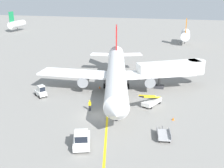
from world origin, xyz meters
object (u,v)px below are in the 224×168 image
(baggage_tug_near_wing, at_px, (41,92))
(belt_loader_forward_hold, at_px, (151,101))
(ground_crew_marshaller, at_px, (90,105))
(safety_cone_nose_right, at_px, (173,119))
(pushback_tug, at_px, (82,140))
(jet_bridge, at_px, (175,68))
(airliner, at_px, (116,73))
(baggage_cart_loaded, at_px, (164,135))
(safety_cone_nose_left, at_px, (100,87))

(baggage_tug_near_wing, relative_size, belt_loader_forward_hold, 0.53)
(ground_crew_marshaller, relative_size, safety_cone_nose_right, 3.86)
(pushback_tug, height_order, safety_cone_nose_right, pushback_tug)
(jet_bridge, height_order, baggage_tug_near_wing, jet_bridge)
(jet_bridge, distance_m, safety_cone_nose_right, 15.11)
(baggage_tug_near_wing, xyz_separation_m, ground_crew_marshaller, (9.96, -3.33, -0.02))
(pushback_tug, xyz_separation_m, ground_crew_marshaller, (-2.48, 9.96, -0.08))
(belt_loader_forward_hold, bearing_deg, airliner, 144.12)
(baggage_cart_loaded, xyz_separation_m, safety_cone_nose_left, (-13.05, 15.44, -0.25))
(jet_bridge, bearing_deg, baggage_cart_loaded, -90.92)
(belt_loader_forward_hold, xyz_separation_m, safety_cone_nose_left, (-10.31, 5.64, -0.56))
(jet_bridge, xyz_separation_m, safety_cone_nose_left, (-13.38, -4.64, -3.32))
(belt_loader_forward_hold, bearing_deg, baggage_cart_loaded, -74.36)
(airliner, bearing_deg, safety_cone_nose_left, 169.64)
(pushback_tug, relative_size, belt_loader_forward_hold, 0.79)
(baggage_tug_near_wing, distance_m, belt_loader_forward_hold, 18.71)
(jet_bridge, height_order, safety_cone_nose_left, jet_bridge)
(ground_crew_marshaller, bearing_deg, jet_bridge, 51.17)
(airliner, bearing_deg, safety_cone_nose_right, -41.87)
(belt_loader_forward_hold, xyz_separation_m, ground_crew_marshaller, (-8.73, -4.37, 0.13))
(pushback_tug, height_order, baggage_tug_near_wing, pushback_tug)
(airliner, xyz_separation_m, baggage_tug_near_wing, (-11.73, -6.07, -2.49))
(safety_cone_nose_left, bearing_deg, baggage_cart_loaded, -49.79)
(airliner, distance_m, safety_cone_nose_right, 14.56)
(jet_bridge, xyz_separation_m, belt_loader_forward_hold, (-3.06, -10.28, -2.77))
(pushback_tug, bearing_deg, safety_cone_nose_left, 101.51)
(airliner, distance_m, ground_crew_marshaller, 9.89)
(jet_bridge, distance_m, belt_loader_forward_hold, 11.08)
(airliner, bearing_deg, pushback_tug, -87.90)
(baggage_tug_near_wing, distance_m, baggage_cart_loaded, 23.15)
(pushback_tug, bearing_deg, baggage_tug_near_wing, 133.11)
(pushback_tug, distance_m, safety_cone_nose_right, 13.99)
(pushback_tug, distance_m, safety_cone_nose_left, 20.40)
(belt_loader_forward_hold, bearing_deg, safety_cone_nose_right, -50.85)
(jet_bridge, bearing_deg, safety_cone_nose_left, -160.87)
(pushback_tug, bearing_deg, safety_cone_nose_right, 45.03)
(airliner, relative_size, safety_cone_nose_left, 79.37)
(belt_loader_forward_hold, height_order, safety_cone_nose_left, belt_loader_forward_hold)
(belt_loader_forward_hold, xyz_separation_m, safety_cone_nose_right, (3.62, -4.45, -0.56))
(baggage_cart_loaded, bearing_deg, safety_cone_nose_left, 130.21)
(baggage_cart_loaded, xyz_separation_m, safety_cone_nose_right, (0.88, 5.35, -0.25))
(belt_loader_forward_hold, height_order, baggage_cart_loaded, belt_loader_forward_hold)
(jet_bridge, distance_m, baggage_tug_near_wing, 24.66)
(baggage_tug_near_wing, bearing_deg, safety_cone_nose_right, -8.68)
(pushback_tug, distance_m, baggage_tug_near_wing, 18.20)
(ground_crew_marshaller, xyz_separation_m, safety_cone_nose_right, (12.35, -0.08, -0.69))
(pushback_tug, height_order, belt_loader_forward_hold, belt_loader_forward_hold)
(baggage_cart_loaded, bearing_deg, safety_cone_nose_right, 80.64)
(airliner, xyz_separation_m, belt_loader_forward_hold, (6.95, -5.03, -2.64))
(baggage_tug_near_wing, distance_m, safety_cone_nose_left, 10.74)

